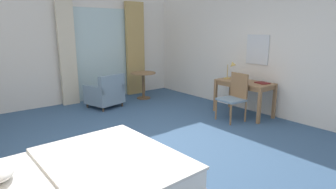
{
  "coord_description": "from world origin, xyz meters",
  "views": [
    {
      "loc": [
        -2.58,
        -3.43,
        1.84
      ],
      "look_at": [
        0.22,
        0.1,
        0.79
      ],
      "focal_mm": 29.68,
      "sensor_mm": 36.0,
      "label": 1
    }
  ],
  "objects_px": {
    "armchair_by_window": "(106,94)",
    "round_cafe_table": "(143,79)",
    "desk_lamp": "(232,66)",
    "desk_chair": "(235,95)",
    "writing_desk": "(244,86)",
    "closed_book": "(262,83)"
  },
  "relations": [
    {
      "from": "armchair_by_window",
      "to": "round_cafe_table",
      "type": "distance_m",
      "value": 1.23
    },
    {
      "from": "round_cafe_table",
      "to": "armchair_by_window",
      "type": "bearing_deg",
      "value": -171.8
    },
    {
      "from": "desk_lamp",
      "to": "armchair_by_window",
      "type": "xyz_separation_m",
      "value": [
        -2.11,
        2.06,
        -0.7
      ]
    },
    {
      "from": "desk_chair",
      "to": "desk_lamp",
      "type": "height_order",
      "value": "desk_lamp"
    },
    {
      "from": "armchair_by_window",
      "to": "desk_lamp",
      "type": "bearing_deg",
      "value": -44.4
    },
    {
      "from": "desk_chair",
      "to": "armchair_by_window",
      "type": "xyz_separation_m",
      "value": [
        -1.65,
        2.55,
        -0.2
      ]
    },
    {
      "from": "writing_desk",
      "to": "desk_lamp",
      "type": "xyz_separation_m",
      "value": [
        0.0,
        0.38,
        0.38
      ]
    },
    {
      "from": "writing_desk",
      "to": "round_cafe_table",
      "type": "distance_m",
      "value": 2.77
    },
    {
      "from": "armchair_by_window",
      "to": "round_cafe_table",
      "type": "relative_size",
      "value": 1.2
    },
    {
      "from": "armchair_by_window",
      "to": "round_cafe_table",
      "type": "xyz_separation_m",
      "value": [
        1.2,
        0.17,
        0.2
      ]
    },
    {
      "from": "desk_chair",
      "to": "round_cafe_table",
      "type": "relative_size",
      "value": 1.36
    },
    {
      "from": "desk_chair",
      "to": "desk_lamp",
      "type": "relative_size",
      "value": 2.31
    },
    {
      "from": "desk_chair",
      "to": "round_cafe_table",
      "type": "xyz_separation_m",
      "value": [
        -0.44,
        2.72,
        -0.01
      ]
    },
    {
      "from": "writing_desk",
      "to": "desk_chair",
      "type": "xyz_separation_m",
      "value": [
        -0.46,
        -0.11,
        -0.12
      ]
    },
    {
      "from": "desk_chair",
      "to": "closed_book",
      "type": "height_order",
      "value": "desk_chair"
    },
    {
      "from": "desk_chair",
      "to": "armchair_by_window",
      "type": "distance_m",
      "value": 3.04
    },
    {
      "from": "round_cafe_table",
      "to": "desk_lamp",
      "type": "bearing_deg",
      "value": -67.97
    },
    {
      "from": "closed_book",
      "to": "round_cafe_table",
      "type": "distance_m",
      "value": 3.16
    },
    {
      "from": "desk_lamp",
      "to": "round_cafe_table",
      "type": "distance_m",
      "value": 2.47
    },
    {
      "from": "desk_lamp",
      "to": "closed_book",
      "type": "height_order",
      "value": "desk_lamp"
    },
    {
      "from": "desk_chair",
      "to": "armchair_by_window",
      "type": "height_order",
      "value": "desk_chair"
    },
    {
      "from": "desk_lamp",
      "to": "armchair_by_window",
      "type": "height_order",
      "value": "desk_lamp"
    }
  ]
}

